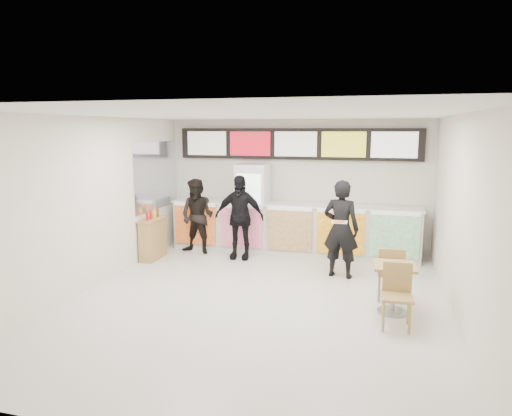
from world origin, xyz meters
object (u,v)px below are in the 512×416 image
at_px(customer_main, 341,229).
at_px(customer_mid, 239,217).
at_px(cafe_table, 394,279).
at_px(service_counter, 292,228).
at_px(drinks_fridge, 252,208).
at_px(condiment_ledge, 153,238).
at_px(customer_left, 197,216).

xyz_separation_m(customer_main, customer_mid, (-2.22, 0.71, -0.02)).
distance_m(customer_mid, cafe_table, 3.91).
relative_size(service_counter, cafe_table, 3.54).
relative_size(service_counter, drinks_fridge, 2.78).
bearing_deg(customer_main, cafe_table, 131.34).
distance_m(drinks_fridge, cafe_table, 4.30).
xyz_separation_m(customer_mid, condiment_ledge, (-1.79, -0.54, -0.46)).
bearing_deg(service_counter, customer_mid, -145.92).
relative_size(cafe_table, condiment_ledge, 1.49).
height_order(customer_main, customer_mid, customer_main).
xyz_separation_m(service_counter, customer_left, (-2.06, -0.54, 0.27)).
distance_m(service_counter, customer_left, 2.15).
bearing_deg(customer_main, drinks_fridge, -23.39).
bearing_deg(drinks_fridge, condiment_ledge, -146.27).
bearing_deg(customer_left, cafe_table, -21.02).
bearing_deg(service_counter, customer_left, -165.28).
bearing_deg(condiment_ledge, customer_mid, 16.91).
bearing_deg(cafe_table, customer_left, 146.73).
bearing_deg(cafe_table, customer_main, 117.70).
height_order(customer_left, condiment_ledge, customer_left).
xyz_separation_m(customer_left, condiment_ledge, (-0.76, -0.70, -0.39)).
distance_m(customer_left, condiment_ledge, 1.10).
xyz_separation_m(cafe_table, condiment_ledge, (-4.94, 1.73, -0.08)).
xyz_separation_m(service_counter, condiment_ledge, (-2.82, -1.24, -0.12)).
bearing_deg(condiment_ledge, customer_main, -2.44).
xyz_separation_m(customer_left, customer_mid, (1.03, -0.16, 0.07)).
relative_size(customer_mid, cafe_table, 1.16).
bearing_deg(customer_left, customer_mid, 0.52).
distance_m(service_counter, customer_mid, 1.29).
relative_size(customer_main, customer_mid, 1.02).
xyz_separation_m(service_counter, cafe_table, (2.12, -2.98, -0.04)).
height_order(customer_left, customer_mid, customer_mid).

